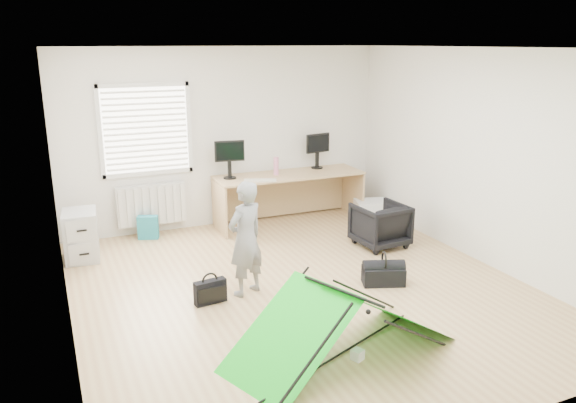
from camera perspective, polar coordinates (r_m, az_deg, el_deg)
name	(u,v)px	position (r m, az deg, el deg)	size (l,w,h in m)	color
ground	(302,289)	(6.59, 1.42, -8.86)	(5.50, 5.50, 0.00)	tan
back_wall	(226,138)	(8.66, -6.33, 6.46)	(5.00, 0.02, 2.70)	silver
window	(146,130)	(8.31, -14.25, 7.07)	(1.20, 0.06, 1.20)	silver
radiator	(151,204)	(8.51, -13.70, -0.30)	(1.00, 0.12, 0.60)	silver
desk	(289,198)	(8.79, 0.14, 0.31)	(2.31, 0.74, 0.79)	tan
filing_cabinet	(81,235)	(7.82, -20.27, -3.23)	(0.42, 0.56, 0.65)	#ADAFB2
monitor_left	(229,165)	(8.40, -5.97, 3.74)	(0.44, 0.10, 0.42)	black
monitor_right	(317,156)	(9.06, 2.98, 4.68)	(0.43, 0.09, 0.41)	black
keyboard	(260,180)	(8.25, -2.84, 2.15)	(0.48, 0.16, 0.02)	beige
thermos	(276,166)	(8.61, -1.22, 3.63)	(0.08, 0.08, 0.28)	pink
office_chair	(380,225)	(7.91, 9.33, -2.36)	(0.65, 0.67, 0.61)	black
person	(246,239)	(6.25, -4.33, -3.79)	(0.48, 0.31, 1.31)	gray
kite	(342,324)	(5.18, 5.48, -12.26)	(2.05, 0.90, 0.64)	#14D31F
storage_crate	(373,210)	(9.12, 8.61, -0.86)	(0.56, 0.39, 0.31)	white
tote_bag	(148,227)	(8.38, -14.03, -2.56)	(0.29, 0.13, 0.34)	teal
laptop_bag	(210,292)	(6.26, -7.90, -9.07)	(0.35, 0.11, 0.27)	black
white_box	(357,355)	(5.27, 7.07, -15.19)	(0.10, 0.10, 0.10)	silver
duffel_bag	(383,276)	(6.76, 9.66, -7.43)	(0.49, 0.25, 0.21)	black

